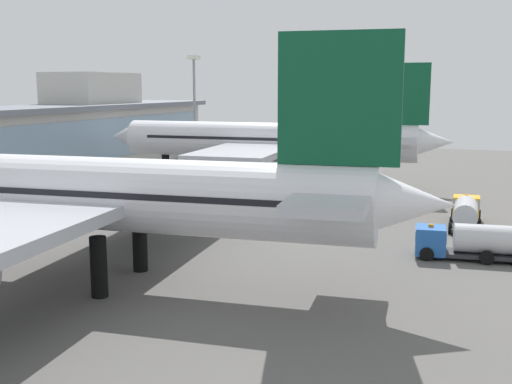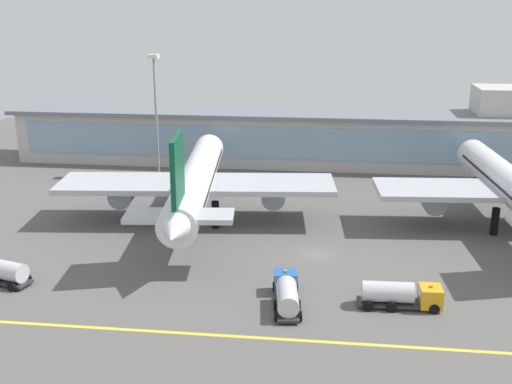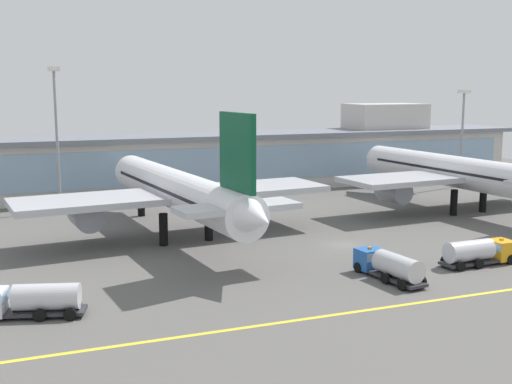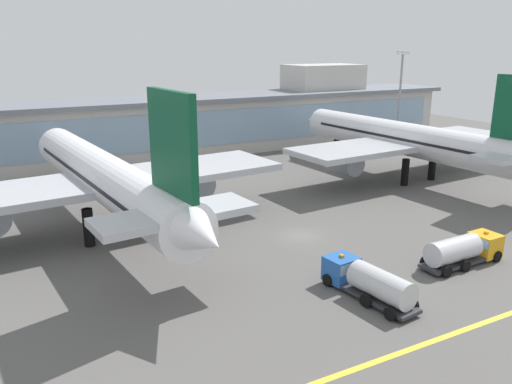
{
  "view_description": "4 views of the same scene",
  "coord_description": "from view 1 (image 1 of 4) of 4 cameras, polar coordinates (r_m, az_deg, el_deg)",
  "views": [
    {
      "loc": [
        -54.08,
        -15.9,
        13.7
      ],
      "look_at": [
        2.98,
        6.04,
        3.31
      ],
      "focal_mm": 43.72,
      "sensor_mm": 36.0,
      "label": 1
    },
    {
      "loc": [
        1.26,
        -76.77,
        32.25
      ],
      "look_at": [
        -9.1,
        9.49,
        5.41
      ],
      "focal_mm": 43.89,
      "sensor_mm": 36.0,
      "label": 2
    },
    {
      "loc": [
        -38.88,
        -69.44,
        19.62
      ],
      "look_at": [
        -7.95,
        9.67,
        5.71
      ],
      "focal_mm": 45.3,
      "sensor_mm": 36.0,
      "label": 3
    },
    {
      "loc": [
        -29.03,
        -44.34,
        20.34
      ],
      "look_at": [
        -1.93,
        6.79,
        3.53
      ],
      "focal_mm": 35.92,
      "sensor_mm": 36.0,
      "label": 4
    }
  ],
  "objects": [
    {
      "name": "ground_plane",
      "position": [
        58.01,
        4.52,
        -4.05
      ],
      "size": [
        180.0,
        180.0,
        0.0
      ],
      "primitive_type": "plane",
      "color": "#5B5956"
    },
    {
      "name": "airliner_near_left",
      "position": [
        45.45,
        -15.79,
        -0.22
      ],
      "size": [
        42.01,
        50.53,
        17.01
      ],
      "rotation": [
        0.0,
        0.0,
        1.67
      ],
      "color": "black",
      "rests_on": "ground"
    },
    {
      "name": "airliner_near_right",
      "position": [
        87.39,
        1.24,
        4.65
      ],
      "size": [
        39.64,
        49.49,
        16.7
      ],
      "rotation": [
        0.0,
        0.0,
        1.64
      ],
      "color": "black",
      "rests_on": "ground"
    },
    {
      "name": "fuel_tanker_truck",
      "position": [
        65.05,
        18.64,
        -1.67
      ],
      "size": [
        9.12,
        3.15,
        2.9
      ],
      "rotation": [
        0.0,
        0.0,
        0.03
      ],
      "color": "black",
      "rests_on": "ground"
    },
    {
      "name": "service_truck_far",
      "position": [
        52.7,
        18.89,
        -4.26
      ],
      "size": [
        3.83,
        9.27,
        2.9
      ],
      "rotation": [
        0.0,
        0.0,
        1.69
      ],
      "color": "black",
      "rests_on": "ground"
    },
    {
      "name": "apron_light_mast_west",
      "position": [
        110.7,
        -5.67,
        9.16
      ],
      "size": [
        1.8,
        1.8,
        19.0
      ],
      "color": "gray",
      "rests_on": "ground"
    }
  ]
}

